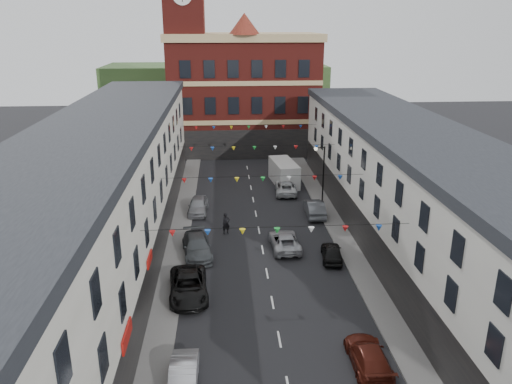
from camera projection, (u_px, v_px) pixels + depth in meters
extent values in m
plane|color=black|center=(267.00, 273.00, 36.37)|extent=(160.00, 160.00, 0.00)
cube|color=#605E5B|center=(174.00, 263.00, 37.79)|extent=(1.80, 64.00, 0.15)
cube|color=#605E5B|center=(353.00, 257.00, 38.69)|extent=(1.80, 64.00, 0.15)
cube|color=beige|center=(99.00, 208.00, 34.94)|extent=(8.00, 56.00, 10.00)
cube|color=black|center=(91.00, 133.00, 33.22)|extent=(8.40, 56.00, 0.70)
cube|color=black|center=(160.00, 251.00, 36.30)|extent=(0.12, 56.00, 3.20)
cube|color=silver|center=(426.00, 207.00, 36.63)|extent=(8.00, 56.00, 9.00)
cube|color=black|center=(434.00, 143.00, 35.07)|extent=(8.40, 56.00, 0.70)
cube|color=black|center=(369.00, 245.00, 37.30)|extent=(0.12, 56.00, 3.20)
cube|color=maroon|center=(243.00, 97.00, 69.84)|extent=(20.00, 12.00, 15.00)
cube|color=tan|center=(243.00, 37.00, 67.26)|extent=(20.60, 12.60, 1.00)
cone|color=maroon|center=(244.00, 24.00, 61.99)|extent=(4.00, 4.00, 2.60)
cube|color=maroon|center=(187.00, 66.00, 65.07)|extent=(5.00, 5.00, 24.00)
cube|color=#324F24|center=(216.00, 92.00, 93.05)|extent=(40.00, 14.00, 10.00)
cylinder|color=black|center=(323.00, 176.00, 49.07)|extent=(0.14, 0.14, 6.00)
cylinder|color=black|center=(320.00, 148.00, 48.10)|extent=(0.90, 0.10, 0.10)
sphere|color=beige|center=(316.00, 149.00, 48.11)|extent=(0.36, 0.36, 0.36)
imported|color=#A7A9AF|center=(183.00, 377.00, 24.76)|extent=(1.42, 3.96, 1.30)
imported|color=black|center=(189.00, 286.00, 33.15)|extent=(2.89, 5.56, 1.50)
imported|color=#3E4246|center=(197.00, 247.00, 38.95)|extent=(2.78, 5.43, 1.51)
imported|color=gray|center=(198.00, 206.00, 47.70)|extent=(1.99, 4.47, 1.50)
imported|color=#4F180F|center=(369.00, 357.00, 26.25)|extent=(1.92, 4.63, 1.34)
imported|color=black|center=(332.00, 252.00, 38.24)|extent=(1.97, 3.90, 1.27)
imported|color=#52555A|center=(314.00, 208.00, 47.04)|extent=(1.72, 4.63, 1.51)
imported|color=silver|center=(286.00, 188.00, 53.15)|extent=(2.54, 4.94, 1.33)
imported|color=#A9ABB0|center=(285.00, 241.00, 40.21)|extent=(2.39, 4.84, 1.32)
cube|color=silver|center=(284.00, 173.00, 56.18)|extent=(3.01, 6.11, 2.59)
imported|color=black|center=(226.00, 223.00, 42.92)|extent=(0.81, 0.67, 1.90)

